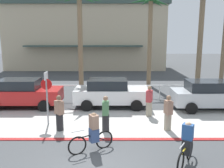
{
  "coord_description": "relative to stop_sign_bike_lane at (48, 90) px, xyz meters",
  "views": [
    {
      "loc": [
        0.54,
        -7.46,
        4.25
      ],
      "look_at": [
        0.49,
        6.0,
        1.59
      ],
      "focal_mm": 39.93,
      "sensor_mm": 36.0,
      "label": 1
    }
  ],
  "objects": [
    {
      "name": "pedestrian_3",
      "position": [
        0.73,
        -0.81,
        -0.92
      ],
      "size": [
        0.47,
        0.47,
        1.64
      ],
      "color": "#232326",
      "rests_on": "ground"
    },
    {
      "name": "palm_tree_3",
      "position": [
        6.19,
        9.47,
        3.91
      ],
      "size": [
        3.29,
        3.16,
        7.25
      ],
      "color": "#846B4C",
      "rests_on": "ground"
    },
    {
      "name": "palm_tree_4",
      "position": [
        9.27,
        6.24,
        4.01
      ],
      "size": [
        3.44,
        3.48,
        7.55
      ],
      "color": "#756047",
      "rests_on": "ground"
    },
    {
      "name": "palm_tree_2",
      "position": [
        0.76,
        7.07,
        3.69
      ],
      "size": [
        3.31,
        3.4,
        7.17
      ],
      "color": "#846B4C",
      "rests_on": "ground"
    },
    {
      "name": "rail_fence",
      "position": [
        2.55,
        4.51,
        -0.83
      ],
      "size": [
        22.07,
        0.08,
        1.04
      ],
      "color": "white",
      "rests_on": "ground"
    },
    {
      "name": "sidewalk_strip",
      "position": [
        2.55,
        0.21,
        -1.67
      ],
      "size": [
        44.0,
        4.0,
        0.02
      ],
      "primitive_type": "cube",
      "color": "beige",
      "rests_on": "ground"
    },
    {
      "name": "car_red_1",
      "position": [
        -2.21,
        2.93,
        -0.81
      ],
      "size": [
        4.4,
        2.02,
        1.69
      ],
      "color": "red",
      "rests_on": "ground"
    },
    {
      "name": "cyclist_yellow_0",
      "position": [
        5.55,
        -3.79,
        -0.98
      ],
      "size": [
        1.0,
        1.58,
        1.5
      ],
      "color": "black",
      "rests_on": "ground"
    },
    {
      "name": "car_silver_3",
      "position": [
        8.75,
        2.45,
        -0.81
      ],
      "size": [
        4.4,
        2.02,
        1.69
      ],
      "color": "#B2B7BC",
      "rests_on": "ground"
    },
    {
      "name": "pedestrian_1",
      "position": [
        5.6,
        -0.78,
        -0.93
      ],
      "size": [
        0.39,
        0.45,
        1.63
      ],
      "color": "gray",
      "rests_on": "ground"
    },
    {
      "name": "pedestrian_2",
      "position": [
        5.05,
        1.24,
        -0.92
      ],
      "size": [
        0.42,
        0.47,
        1.65
      ],
      "color": "gray",
      "rests_on": "ground"
    },
    {
      "name": "building_backdrop",
      "position": [
        -0.21,
        22.32,
        2.47
      ],
      "size": [
        20.04,
        10.04,
        8.24
      ],
      "color": "#BCAD8E",
      "rests_on": "ground"
    },
    {
      "name": "ground_plane",
      "position": [
        2.55,
        6.01,
        -1.68
      ],
      "size": [
        80.0,
        80.0,
        0.0
      ],
      "primitive_type": "plane",
      "color": "#424447"
    },
    {
      "name": "pedestrian_0",
      "position": [
        2.8,
        -0.9,
        -0.93
      ],
      "size": [
        0.35,
        0.42,
        1.63
      ],
      "color": "#232326",
      "rests_on": "ground"
    },
    {
      "name": "car_white_2",
      "position": [
        3.01,
        3.0,
        -0.81
      ],
      "size": [
        4.4,
        2.02,
        1.69
      ],
      "color": "white",
      "rests_on": "ground"
    },
    {
      "name": "stop_sign_bike_lane",
      "position": [
        0.0,
        0.0,
        0.0
      ],
      "size": [
        0.52,
        0.56,
        2.56
      ],
      "color": "gray",
      "rests_on": "ground"
    },
    {
      "name": "cyclist_black_1",
      "position": [
        2.38,
        -2.79,
        -0.98
      ],
      "size": [
        1.62,
        0.94,
        1.5
      ],
      "color": "black",
      "rests_on": "ground"
    },
    {
      "name": "curb_paint",
      "position": [
        2.55,
        -1.79,
        -1.66
      ],
      "size": [
        44.0,
        0.24,
        0.03
      ],
      "primitive_type": "cube",
      "color": "maroon",
      "rests_on": "ground"
    }
  ]
}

